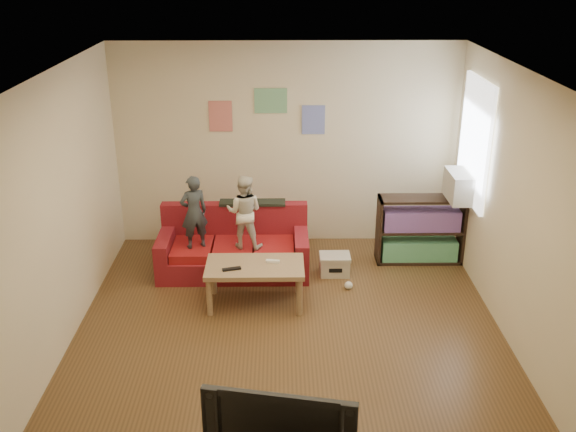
{
  "coord_description": "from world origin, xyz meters",
  "views": [
    {
      "loc": [
        -0.08,
        -5.65,
        3.73
      ],
      "look_at": [
        0.0,
        0.8,
        1.05
      ],
      "focal_mm": 40.0,
      "sensor_mm": 36.0,
      "label": 1
    }
  ],
  "objects_px": {
    "bookshelf": "(420,233)",
    "television": "(282,421)",
    "sofa": "(234,249)",
    "file_box": "(335,264)",
    "child_b": "(244,212)",
    "child_a": "(194,212)",
    "coffee_table": "(255,270)"
  },
  "relations": [
    {
      "from": "child_b",
      "to": "file_box",
      "type": "distance_m",
      "value": 1.31
    },
    {
      "from": "child_a",
      "to": "coffee_table",
      "type": "xyz_separation_m",
      "value": [
        0.74,
        -0.71,
        -0.42
      ]
    },
    {
      "from": "coffee_table",
      "to": "television",
      "type": "height_order",
      "value": "television"
    },
    {
      "from": "sofa",
      "to": "coffee_table",
      "type": "height_order",
      "value": "sofa"
    },
    {
      "from": "sofa",
      "to": "bookshelf",
      "type": "distance_m",
      "value": 2.38
    },
    {
      "from": "television",
      "to": "file_box",
      "type": "bearing_deg",
      "value": 90.37
    },
    {
      "from": "file_box",
      "to": "bookshelf",
      "type": "bearing_deg",
      "value": 18.24
    },
    {
      "from": "child_b",
      "to": "child_a",
      "type": "bearing_deg",
      "value": 10.18
    },
    {
      "from": "coffee_table",
      "to": "file_box",
      "type": "height_order",
      "value": "coffee_table"
    },
    {
      "from": "child_a",
      "to": "child_b",
      "type": "xyz_separation_m",
      "value": [
        0.6,
        0.0,
        0.0
      ]
    },
    {
      "from": "sofa",
      "to": "file_box",
      "type": "xyz_separation_m",
      "value": [
        1.25,
        -0.16,
        -0.14
      ]
    },
    {
      "from": "sofa",
      "to": "coffee_table",
      "type": "bearing_deg",
      "value": -71.39
    },
    {
      "from": "child_b",
      "to": "coffee_table",
      "type": "relative_size",
      "value": 0.83
    },
    {
      "from": "sofa",
      "to": "television",
      "type": "bearing_deg",
      "value": -81.07
    },
    {
      "from": "bookshelf",
      "to": "file_box",
      "type": "height_order",
      "value": "bookshelf"
    },
    {
      "from": "file_box",
      "to": "coffee_table",
      "type": "bearing_deg",
      "value": -143.44
    },
    {
      "from": "sofa",
      "to": "child_b",
      "type": "relative_size",
      "value": 2.03
    },
    {
      "from": "coffee_table",
      "to": "bookshelf",
      "type": "height_order",
      "value": "bookshelf"
    },
    {
      "from": "sofa",
      "to": "child_a",
      "type": "height_order",
      "value": "child_a"
    },
    {
      "from": "coffee_table",
      "to": "child_a",
      "type": "bearing_deg",
      "value": 136.52
    },
    {
      "from": "television",
      "to": "child_a",
      "type": "bearing_deg",
      "value": 117.33
    },
    {
      "from": "child_b",
      "to": "television",
      "type": "bearing_deg",
      "value": 107.17
    },
    {
      "from": "coffee_table",
      "to": "television",
      "type": "distance_m",
      "value": 2.86
    },
    {
      "from": "child_a",
      "to": "bookshelf",
      "type": "relative_size",
      "value": 0.83
    },
    {
      "from": "sofa",
      "to": "bookshelf",
      "type": "relative_size",
      "value": 1.69
    },
    {
      "from": "bookshelf",
      "to": "television",
      "type": "height_order",
      "value": "television"
    },
    {
      "from": "child_a",
      "to": "sofa",
      "type": "bearing_deg",
      "value": 176.12
    },
    {
      "from": "child_b",
      "to": "coffee_table",
      "type": "distance_m",
      "value": 0.83
    },
    {
      "from": "child_a",
      "to": "coffee_table",
      "type": "bearing_deg",
      "value": 112.8
    },
    {
      "from": "sofa",
      "to": "child_a",
      "type": "distance_m",
      "value": 0.75
    },
    {
      "from": "coffee_table",
      "to": "bookshelf",
      "type": "bearing_deg",
      "value": 27.48
    },
    {
      "from": "bookshelf",
      "to": "television",
      "type": "xyz_separation_m",
      "value": [
        -1.78,
        -3.91,
        0.33
      ]
    }
  ]
}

